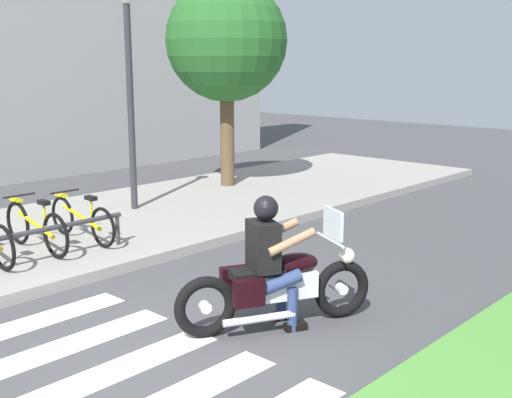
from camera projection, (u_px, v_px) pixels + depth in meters
name	position (u px, v px, depth m)	size (l,w,h in m)	color
ground_plane	(146.00, 358.00, 6.15)	(48.00, 48.00, 0.00)	#424244
crosswalk_stripe_2	(88.00, 381.00, 5.70)	(2.80, 0.40, 0.01)	white
crosswalk_stripe_3	(43.00, 354.00, 6.23)	(2.80, 0.40, 0.01)	white
crosswalk_stripe_4	(4.00, 331.00, 6.76)	(2.80, 0.40, 0.01)	white
motorcycle	(277.00, 286.00, 6.80)	(2.04, 1.12, 1.25)	black
rider	(270.00, 253.00, 6.70)	(0.76, 0.71, 1.45)	black
bicycle_4	(36.00, 227.00, 9.07)	(0.48, 1.71, 0.78)	black
bicycle_5	(82.00, 219.00, 9.60)	(0.48, 1.69, 0.73)	black
street_lamp	(130.00, 81.00, 11.35)	(0.28, 0.28, 4.05)	#2D2D33
tree_near_rack	(226.00, 41.00, 13.47)	(2.58, 2.58, 4.55)	brown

